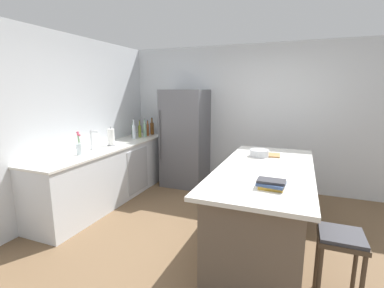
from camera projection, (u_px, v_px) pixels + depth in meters
ground_plane at (220, 246)px, 3.24m from camera, size 7.20×7.20×0.00m
wall_rear at (255, 118)px, 5.04m from camera, size 6.00×0.10×2.60m
wall_left at (54, 126)px, 3.87m from camera, size 0.10×6.00×2.60m
counter_run_left at (110, 173)px, 4.53m from camera, size 0.66×2.86×0.91m
kitchen_island at (263, 206)px, 3.21m from camera, size 1.03×2.29×0.94m
refrigerator at (185, 138)px, 5.20m from camera, size 0.79×0.71×1.81m
bar_stool at (340, 247)px, 2.26m from camera, size 0.36×0.36×0.66m
sink_faucet at (92, 140)px, 4.15m from camera, size 0.15×0.05×0.30m
flower_vase at (79, 148)px, 3.84m from camera, size 0.09×0.09×0.33m
paper_towel_roll at (111, 137)px, 4.48m from camera, size 0.14×0.14×0.31m
whiskey_bottle at (152, 128)px, 5.59m from camera, size 0.08×0.08×0.34m
hot_sauce_bottle at (146, 130)px, 5.55m from camera, size 0.05×0.05×0.22m
vinegar_bottle at (148, 129)px, 5.42m from camera, size 0.05×0.05×0.31m
gin_bottle at (145, 130)px, 5.32m from camera, size 0.07×0.07×0.35m
olive_oil_bottle at (140, 131)px, 5.26m from camera, size 0.06×0.06×0.32m
wine_bottle at (133, 131)px, 5.20m from camera, size 0.07×0.07×0.33m
soda_bottle at (134, 131)px, 5.09m from camera, size 0.07×0.07×0.37m
cookbook_stack at (271, 184)px, 2.45m from camera, size 0.26×0.22×0.08m
mixing_bowl at (259, 153)px, 3.63m from camera, size 0.25×0.25×0.09m
cutting_board at (269, 155)px, 3.69m from camera, size 0.31×0.25×0.02m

